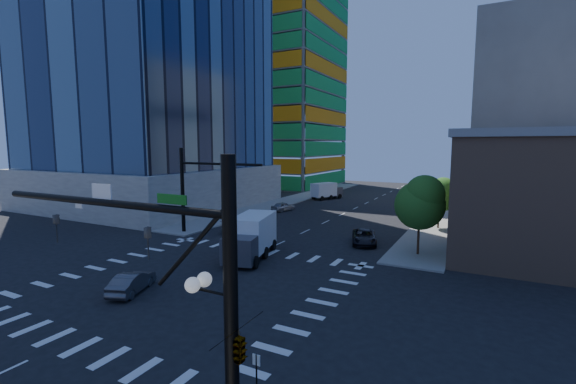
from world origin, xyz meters
The scene contains 17 objects.
ground centered at (0.00, 0.00, 0.00)m, with size 160.00×160.00×0.00m, color black.
road_markings centered at (0.00, 0.00, 0.01)m, with size 20.00×20.00×0.01m, color silver.
sidewalk_ne centered at (12.50, 40.00, 0.07)m, with size 5.00×60.00×0.15m, color gray.
sidewalk_nw centered at (-12.50, 40.00, 0.07)m, with size 5.00×60.00×0.15m, color gray.
construction_building centered at (-27.41, 61.93, 24.61)m, with size 25.16×34.50×70.60m.
bg_building_ne centered at (27.00, 55.00, 14.00)m, with size 24.00×30.00×28.00m, color #66615C.
signal_mast_se centered at (10.60, -11.50, 5.01)m, with size 10.51×2.48×9.00m.
signal_mast_nw centered at (-10.00, 11.50, 5.49)m, with size 10.20×0.40×9.00m.
tree_south centered at (12.63, 13.90, 4.69)m, with size 4.16×4.16×6.82m.
tree_north centered at (12.93, 25.90, 3.99)m, with size 3.54×3.52×5.78m.
no_parking_sign centered at (10.70, -9.00, 1.38)m, with size 0.30×0.06×2.20m.
car_nb_far centered at (7.25, 15.83, 0.66)m, with size 2.21×4.79×1.33m, color black.
car_sb_near centered at (-6.38, 15.21, 0.74)m, with size 2.07×5.09×1.48m, color white.
car_sb_mid centered at (-8.50, 28.73, 0.66)m, with size 1.55×3.86×1.32m, color #A5A6AC.
car_sb_cross centered at (-2.44, -3.11, 0.66)m, with size 1.40×4.00×1.32m, color #4A494E.
box_truck_near centered at (0.17, 6.71, 1.55)m, with size 4.44×7.16×3.49m.
box_truck_far centered at (-7.57, 43.60, 1.27)m, with size 4.34×5.94×2.87m.
Camera 1 is at (17.45, -19.59, 9.36)m, focal length 24.00 mm.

